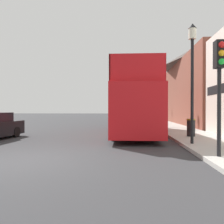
{
  "coord_description": "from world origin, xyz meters",
  "views": [
    {
      "loc": [
        3.17,
        -6.5,
        1.58
      ],
      "look_at": [
        2.17,
        6.98,
        1.46
      ],
      "focal_mm": 35.0,
      "sensor_mm": 36.0,
      "label": 1
    }
  ],
  "objects_px": {
    "traffic_signal": "(220,71)",
    "lamp_post_third": "(150,95)",
    "parked_car_ahead_of_bus": "(139,119)",
    "lamp_post_second": "(159,89)",
    "litter_bin": "(191,127)",
    "tour_bus": "(133,106)",
    "lamp_post_nearest": "(192,62)"
  },
  "relations": [
    {
      "from": "traffic_signal",
      "to": "lamp_post_third",
      "type": "relative_size",
      "value": 0.72
    },
    {
      "from": "parked_car_ahead_of_bus",
      "to": "lamp_post_second",
      "type": "xyz_separation_m",
      "value": [
        1.53,
        -3.82,
        2.77
      ]
    },
    {
      "from": "parked_car_ahead_of_bus",
      "to": "litter_bin",
      "type": "distance_m",
      "value": 11.07
    },
    {
      "from": "parked_car_ahead_of_bus",
      "to": "lamp_post_third",
      "type": "distance_m",
      "value": 6.76
    },
    {
      "from": "tour_bus",
      "to": "litter_bin",
      "type": "distance_m",
      "value": 3.97
    },
    {
      "from": "parked_car_ahead_of_bus",
      "to": "lamp_post_second",
      "type": "distance_m",
      "value": 4.96
    },
    {
      "from": "lamp_post_second",
      "to": "lamp_post_third",
      "type": "bearing_deg",
      "value": 88.78
    },
    {
      "from": "tour_bus",
      "to": "parked_car_ahead_of_bus",
      "type": "bearing_deg",
      "value": 83.25
    },
    {
      "from": "litter_bin",
      "to": "traffic_signal",
      "type": "bearing_deg",
      "value": -96.83
    },
    {
      "from": "tour_bus",
      "to": "lamp_post_nearest",
      "type": "distance_m",
      "value": 5.68
    },
    {
      "from": "tour_bus",
      "to": "lamp_post_second",
      "type": "bearing_deg",
      "value": 62.81
    },
    {
      "from": "parked_car_ahead_of_bus",
      "to": "tour_bus",
      "type": "bearing_deg",
      "value": -94.58
    },
    {
      "from": "lamp_post_nearest",
      "to": "litter_bin",
      "type": "relative_size",
      "value": 5.38
    },
    {
      "from": "traffic_signal",
      "to": "litter_bin",
      "type": "bearing_deg",
      "value": 83.17
    },
    {
      "from": "traffic_signal",
      "to": "lamp_post_third",
      "type": "height_order",
      "value": "lamp_post_third"
    },
    {
      "from": "lamp_post_nearest",
      "to": "lamp_post_third",
      "type": "height_order",
      "value": "lamp_post_nearest"
    },
    {
      "from": "traffic_signal",
      "to": "lamp_post_second",
      "type": "bearing_deg",
      "value": 90.51
    },
    {
      "from": "lamp_post_nearest",
      "to": "lamp_post_third",
      "type": "bearing_deg",
      "value": 89.51
    },
    {
      "from": "parked_car_ahead_of_bus",
      "to": "lamp_post_third",
      "type": "height_order",
      "value": "lamp_post_third"
    },
    {
      "from": "parked_car_ahead_of_bus",
      "to": "traffic_signal",
      "type": "distance_m",
      "value": 16.37
    },
    {
      "from": "parked_car_ahead_of_bus",
      "to": "litter_bin",
      "type": "bearing_deg",
      "value": -77.04
    },
    {
      "from": "tour_bus",
      "to": "traffic_signal",
      "type": "relative_size",
      "value": 2.77
    },
    {
      "from": "lamp_post_nearest",
      "to": "lamp_post_second",
      "type": "xyz_separation_m",
      "value": [
        -0.04,
        9.68,
        -0.24
      ]
    },
    {
      "from": "lamp_post_nearest",
      "to": "lamp_post_second",
      "type": "relative_size",
      "value": 1.08
    },
    {
      "from": "parked_car_ahead_of_bus",
      "to": "traffic_signal",
      "type": "relative_size",
      "value": 1.12
    },
    {
      "from": "traffic_signal",
      "to": "lamp_post_nearest",
      "type": "xyz_separation_m",
      "value": [
        -0.07,
        2.65,
        0.89
      ]
    },
    {
      "from": "tour_bus",
      "to": "lamp_post_second",
      "type": "distance_m",
      "value": 5.67
    },
    {
      "from": "parked_car_ahead_of_bus",
      "to": "traffic_signal",
      "type": "height_order",
      "value": "traffic_signal"
    },
    {
      "from": "lamp_post_second",
      "to": "litter_bin",
      "type": "xyz_separation_m",
      "value": [
        0.75,
        -7.01,
        -2.77
      ]
    },
    {
      "from": "lamp_post_nearest",
      "to": "lamp_post_third",
      "type": "distance_m",
      "value": 19.37
    },
    {
      "from": "traffic_signal",
      "to": "lamp_post_third",
      "type": "bearing_deg",
      "value": 89.75
    },
    {
      "from": "lamp_post_third",
      "to": "litter_bin",
      "type": "relative_size",
      "value": 5.18
    }
  ]
}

